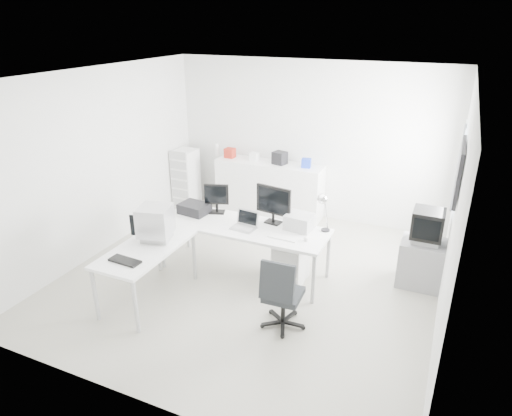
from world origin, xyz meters
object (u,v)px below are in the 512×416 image
at_px(crt_monitor, 156,225).
at_px(crt_tv, 427,227).
at_px(lcd_monitor_large, 273,205).
at_px(laser_printer, 299,222).
at_px(sideboard, 269,188).
at_px(drawer_pedestal, 291,262).
at_px(inkjet_printer, 194,208).
at_px(laptop, 243,222).
at_px(office_chair, 284,291).
at_px(side_desk, 148,273).
at_px(tv_cabinet, 421,263).
at_px(lcd_monitor_small, 217,199).
at_px(main_desk, 244,249).
at_px(filing_cabinet, 186,178).

height_order(crt_monitor, crt_tv, crt_monitor).
relative_size(lcd_monitor_large, laser_printer, 1.53).
bearing_deg(sideboard, crt_tv, -26.74).
xyz_separation_m(drawer_pedestal, inkjet_printer, (-1.55, 0.05, 0.52)).
distance_m(laptop, office_chair, 1.29).
distance_m(crt_monitor, crt_tv, 3.57).
xyz_separation_m(side_desk, inkjet_printer, (0.00, 1.20, 0.45)).
relative_size(side_desk, inkjet_printer, 3.35).
distance_m(lcd_monitor_large, laptop, 0.49).
xyz_separation_m(laser_printer, crt_monitor, (-1.60, -1.07, 0.10)).
bearing_deg(crt_monitor, office_chair, -16.93).
bearing_deg(drawer_pedestal, tv_cabinet, 21.32).
distance_m(lcd_monitor_large, tv_cabinet, 2.18).
relative_size(lcd_monitor_small, office_chair, 0.47).
relative_size(side_desk, drawer_pedestal, 2.33).
relative_size(lcd_monitor_small, crt_tv, 0.90).
height_order(main_desk, office_chair, office_chair).
xyz_separation_m(side_desk, tv_cabinet, (3.22, 1.80, -0.05)).
relative_size(drawer_pedestal, crt_monitor, 1.45).
bearing_deg(side_desk, laptop, 48.01).
bearing_deg(laser_printer, crt_tv, 21.93).
distance_m(side_desk, sideboard, 3.27).
height_order(drawer_pedestal, lcd_monitor_large, lcd_monitor_large).
distance_m(office_chair, filing_cabinet, 4.19).
bearing_deg(lcd_monitor_large, lcd_monitor_small, -171.21).
height_order(main_desk, sideboard, sideboard).
bearing_deg(tv_cabinet, drawer_pedestal, -158.68).
relative_size(main_desk, filing_cabinet, 2.16).
bearing_deg(crt_monitor, laser_printer, 19.36).
relative_size(main_desk, lcd_monitor_small, 5.34).
bearing_deg(laptop, drawer_pedestal, 19.23).
relative_size(side_desk, laptop, 4.53).
height_order(lcd_monitor_small, sideboard, lcd_monitor_small).
height_order(crt_monitor, filing_cabinet, crt_monitor).
bearing_deg(office_chair, crt_tv, 47.13).
bearing_deg(side_desk, crt_tv, 29.23).
distance_m(lcd_monitor_large, sideboard, 2.14).
relative_size(crt_monitor, office_chair, 0.43).
height_order(laser_printer, office_chair, laser_printer).
xyz_separation_m(lcd_monitor_small, crt_monitor, (-0.30, -1.10, -0.02)).
xyz_separation_m(side_desk, crt_tv, (3.22, 1.80, 0.50)).
relative_size(drawer_pedestal, tv_cabinet, 0.92).
xyz_separation_m(laptop, filing_cabinet, (-2.18, 1.99, -0.29)).
bearing_deg(tv_cabinet, crt_tv, -90.00).
bearing_deg(crt_monitor, lcd_monitor_large, 28.10).
height_order(lcd_monitor_large, sideboard, lcd_monitor_large).
relative_size(laser_printer, crt_monitor, 0.88).
xyz_separation_m(side_desk, lcd_monitor_large, (1.20, 1.35, 0.65)).
bearing_deg(crt_monitor, laptop, 25.40).
bearing_deg(crt_tv, filing_cabinet, 165.22).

